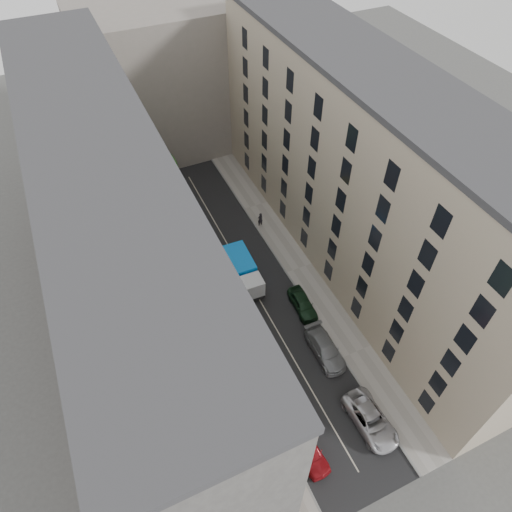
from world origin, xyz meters
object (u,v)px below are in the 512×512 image
car_left_0 (308,450)px  car_right_1 (325,349)px  car_left_1 (278,413)px  car_left_4 (207,254)px  car_left_5 (195,233)px  tree_near (250,369)px  tree_far (153,175)px  pedestrian (260,219)px  tree_mid (210,276)px  tarp_truck (242,271)px  car_right_0 (371,420)px  lamp_post (238,330)px  car_left_2 (255,354)px  car_left_6 (175,193)px  car_right_2 (303,303)px  car_left_3 (234,307)px

car_left_0 → car_right_1: 9.08m
car_left_1 → car_left_4: car_left_4 is taller
car_left_5 → tree_near: size_ratio=0.50×
tree_far → pedestrian: 12.76m
car_right_1 → tree_mid: size_ratio=0.70×
tarp_truck → car_left_5: tarp_truck is taller
car_left_1 → tree_mid: (-0.95, 12.29, 4.30)m
car_left_0 → tree_mid: 16.53m
car_right_0 → lamp_post: lamp_post is taller
car_left_0 → pedestrian: pedestrian is taller
car_left_2 → car_left_6: 24.32m
car_right_1 → tree_near: tree_near is taller
car_left_0 → car_left_4: size_ratio=1.00×
car_right_1 → tree_far: tree_far is taller
car_right_1 → car_left_2: bearing=161.4°
car_left_4 → car_right_2: (6.18, -10.00, -0.03)m
tree_near → lamp_post: size_ratio=1.34×
car_left_0 → tarp_truck: bearing=79.4°
car_left_2 → car_left_5: 16.73m
car_right_1 → car_right_2: size_ratio=1.21×
car_right_1 → tree_near: bearing=-169.6°
tarp_truck → car_left_3: size_ratio=1.27×
car_left_0 → tree_mid: tree_mid is taller
pedestrian → car_right_1: bearing=78.5°
tarp_truck → tree_mid: size_ratio=0.85×
car_left_3 → car_right_1: (5.65, -7.69, 0.04)m
tarp_truck → tree_near: tree_near is taller
car_left_4 → car_left_5: 3.60m
car_left_3 → pedestrian: size_ratio=2.77×
car_right_1 → car_right_0: bearing=-88.4°
pedestrian → car_left_4: bearing=11.5°
car_right_2 → lamp_post: bearing=-161.4°
car_right_2 → tree_mid: (-7.93, 3.49, 4.23)m
car_left_2 → car_left_3: car_left_3 is taller
car_left_1 → pedestrian: bearing=73.6°
car_left_4 → car_left_6: (0.00, 11.20, -0.08)m
car_right_0 → tree_mid: 18.01m
tree_mid → car_right_1: bearing=-50.0°
car_right_1 → car_left_3: bearing=127.9°
car_right_2 → pedestrian: (1.17, 12.29, 0.30)m
car_left_1 → car_left_6: 30.01m
car_left_4 → car_left_5: car_left_4 is taller
tree_mid → tree_near: bearing=-92.9°
car_left_1 → car_right_2: (6.98, 8.80, 0.07)m
car_left_0 → car_left_4: (0.05, 22.40, 0.00)m
car_left_3 → lamp_post: 5.62m
car_right_2 → car_right_1: bearing=-93.1°
car_right_2 → tree_mid: 9.65m
car_left_6 → lamp_post: (-1.40, -23.29, 3.12)m
tree_near → car_right_2: bearing=37.6°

